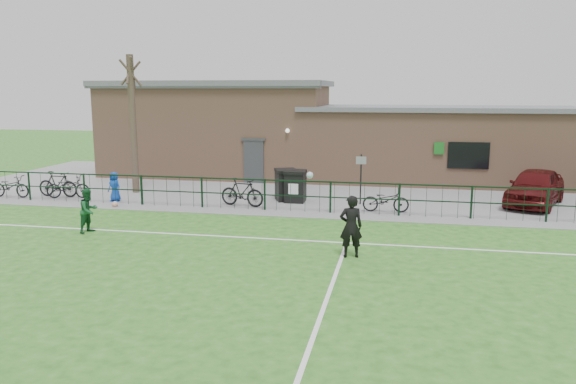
% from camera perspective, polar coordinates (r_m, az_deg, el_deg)
% --- Properties ---
extents(ground, '(90.00, 90.00, 0.00)m').
position_cam_1_polar(ground, '(13.52, -4.21, -9.20)').
color(ground, '#265D1B').
rests_on(ground, ground).
extents(paving_strip, '(34.00, 13.00, 0.02)m').
position_cam_1_polar(paving_strip, '(26.38, 3.62, 0.50)').
color(paving_strip, slate).
rests_on(paving_strip, ground).
extents(pitch_line_touch, '(28.00, 0.10, 0.01)m').
position_cam_1_polar(pitch_line_touch, '(20.85, 1.51, -2.15)').
color(pitch_line_touch, white).
rests_on(pitch_line_touch, ground).
extents(pitch_line_mid, '(28.00, 0.10, 0.01)m').
position_cam_1_polar(pitch_line_mid, '(17.23, -0.65, -4.83)').
color(pitch_line_mid, white).
rests_on(pitch_line_mid, ground).
extents(pitch_line_perp, '(0.10, 16.00, 0.01)m').
position_cam_1_polar(pitch_line_perp, '(13.15, 4.34, -9.76)').
color(pitch_line_perp, white).
rests_on(pitch_line_perp, ground).
extents(perimeter_fence, '(28.00, 0.10, 1.20)m').
position_cam_1_polar(perimeter_fence, '(20.92, 1.61, -0.44)').
color(perimeter_fence, black).
rests_on(perimeter_fence, ground).
extents(bare_tree, '(0.30, 0.30, 6.00)m').
position_cam_1_polar(bare_tree, '(25.53, -15.48, 6.58)').
color(bare_tree, '#433429').
rests_on(bare_tree, ground).
extents(wheelie_bin_left, '(0.81, 0.92, 1.20)m').
position_cam_1_polar(wheelie_bin_left, '(22.77, 0.75, 0.51)').
color(wheelie_bin_left, black).
rests_on(wheelie_bin_left, paving_strip).
extents(wheelie_bin_right, '(1.09, 1.15, 1.21)m').
position_cam_1_polar(wheelie_bin_right, '(23.05, -0.19, 0.64)').
color(wheelie_bin_right, black).
rests_on(wheelie_bin_right, paving_strip).
extents(sign_post, '(0.06, 0.06, 2.00)m').
position_cam_1_polar(sign_post, '(22.39, 7.40, 1.29)').
color(sign_post, black).
rests_on(sign_post, paving_strip).
extents(car_maroon, '(3.24, 4.59, 1.45)m').
position_cam_1_polar(car_maroon, '(24.13, 23.81, 0.48)').
color(car_maroon, '#4B0D0E').
rests_on(car_maroon, paving_strip).
extents(bicycle_a, '(1.78, 0.66, 0.93)m').
position_cam_1_polar(bicycle_a, '(26.50, -26.37, 0.52)').
color(bicycle_a, black).
rests_on(bicycle_a, paving_strip).
extents(bicycle_b, '(1.84, 0.58, 1.10)m').
position_cam_1_polar(bicycle_b, '(25.72, -22.36, 0.75)').
color(bicycle_b, black).
rests_on(bicycle_b, paving_strip).
extents(bicycle_c, '(1.91, 1.00, 0.96)m').
position_cam_1_polar(bicycle_c, '(25.28, -21.44, 0.49)').
color(bicycle_c, black).
rests_on(bicycle_c, paving_strip).
extents(bicycle_d, '(1.91, 0.90, 1.11)m').
position_cam_1_polar(bicycle_d, '(21.95, -4.69, -0.02)').
color(bicycle_d, black).
rests_on(bicycle_d, paving_strip).
extents(bicycle_e, '(1.72, 0.65, 0.89)m').
position_cam_1_polar(bicycle_e, '(21.19, 9.90, -0.82)').
color(bicycle_e, black).
rests_on(bicycle_e, paving_strip).
extents(spectator_child, '(0.66, 0.51, 1.21)m').
position_cam_1_polar(spectator_child, '(23.92, -17.21, 0.52)').
color(spectator_child, '#1240A8').
rests_on(spectator_child, paving_strip).
extents(goalkeeper_kick, '(2.08, 3.39, 1.88)m').
position_cam_1_polar(goalkeeper_kick, '(15.42, 6.30, -3.35)').
color(goalkeeper_kick, black).
rests_on(goalkeeper_kick, ground).
extents(outfield_player, '(0.69, 0.80, 1.42)m').
position_cam_1_polar(outfield_player, '(19.03, -19.59, -1.79)').
color(outfield_player, '#165028').
rests_on(outfield_player, ground).
extents(ball_ground, '(0.23, 0.23, 0.23)m').
position_cam_1_polar(ball_ground, '(22.90, -17.18, -1.19)').
color(ball_ground, silver).
rests_on(ball_ground, ground).
extents(clubhouse, '(24.25, 5.40, 4.96)m').
position_cam_1_polar(clubhouse, '(29.18, 2.74, 5.84)').
color(clubhouse, tan).
rests_on(clubhouse, ground).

